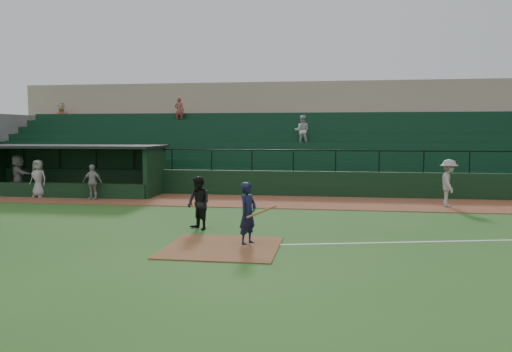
# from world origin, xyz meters

# --- Properties ---
(ground) EXTENTS (90.00, 90.00, 0.00)m
(ground) POSITION_xyz_m (0.00, 0.00, 0.00)
(ground) COLOR #244E19
(ground) RESTS_ON ground
(warning_track) EXTENTS (40.00, 4.00, 0.03)m
(warning_track) POSITION_xyz_m (0.00, 8.00, 0.01)
(warning_track) COLOR brown
(warning_track) RESTS_ON ground
(home_plate_dirt) EXTENTS (3.00, 3.00, 0.03)m
(home_plate_dirt) POSITION_xyz_m (0.00, -1.00, 0.01)
(home_plate_dirt) COLOR brown
(home_plate_dirt) RESTS_ON ground
(stadium_structure) EXTENTS (38.00, 13.08, 6.40)m
(stadium_structure) POSITION_xyz_m (-0.00, 16.46, 2.30)
(stadium_structure) COLOR black
(stadium_structure) RESTS_ON ground
(dugout) EXTENTS (8.90, 3.20, 2.42)m
(dugout) POSITION_xyz_m (-9.75, 9.56, 1.33)
(dugout) COLOR black
(dugout) RESTS_ON ground
(batter_at_plate) EXTENTS (1.11, 0.74, 1.72)m
(batter_at_plate) POSITION_xyz_m (0.62, -0.51, 0.86)
(batter_at_plate) COLOR black
(batter_at_plate) RESTS_ON ground
(umpire) EXTENTS (1.04, 1.02, 1.69)m
(umpire) POSITION_xyz_m (-1.26, 1.36, 0.84)
(umpire) COLOR black
(umpire) RESTS_ON ground
(runner) EXTENTS (0.80, 1.29, 1.93)m
(runner) POSITION_xyz_m (7.57, 7.62, 0.99)
(runner) COLOR #99938F
(runner) RESTS_ON warning_track
(dugout_player_a) EXTENTS (0.95, 0.45, 1.58)m
(dugout_player_a) POSITION_xyz_m (-7.82, 7.35, 0.82)
(dugout_player_a) COLOR #A9A39E
(dugout_player_a) RESTS_ON warning_track
(dugout_player_b) EXTENTS (0.91, 0.65, 1.75)m
(dugout_player_b) POSITION_xyz_m (-10.68, 7.75, 0.90)
(dugout_player_b) COLOR gray
(dugout_player_b) RESTS_ON warning_track
(dugout_player_c) EXTENTS (1.77, 1.55, 1.94)m
(dugout_player_c) POSITION_xyz_m (-12.25, 8.59, 1.00)
(dugout_player_c) COLOR gray
(dugout_player_c) RESTS_ON warning_track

